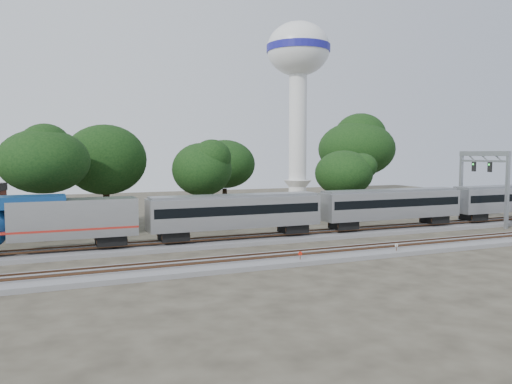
% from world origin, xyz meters
% --- Properties ---
extents(ground, '(160.00, 160.00, 0.00)m').
position_xyz_m(ground, '(0.00, 0.00, 0.00)').
color(ground, '#383328').
rests_on(ground, ground).
extents(track_far, '(160.00, 5.00, 0.73)m').
position_xyz_m(track_far, '(0.00, 6.00, 0.21)').
color(track_far, slate).
rests_on(track_far, ground).
extents(track_near, '(160.00, 5.00, 0.73)m').
position_xyz_m(track_near, '(0.00, -4.00, 0.21)').
color(track_near, slate).
rests_on(track_near, ground).
extents(train, '(95.53, 3.30, 4.86)m').
position_xyz_m(train, '(20.71, 6.00, 3.35)').
color(train, '#ACAEB3').
rests_on(train, ground).
extents(switch_stand_red, '(0.34, 0.12, 1.08)m').
position_xyz_m(switch_stand_red, '(2.17, -5.62, 0.69)').
color(switch_stand_red, '#512D19').
rests_on(switch_stand_red, ground).
extents(switch_stand_white, '(0.34, 0.06, 1.08)m').
position_xyz_m(switch_stand_white, '(12.15, -5.66, 0.69)').
color(switch_stand_white, '#512D19').
rests_on(switch_stand_white, ground).
extents(switch_lever, '(0.51, 0.32, 0.30)m').
position_xyz_m(switch_lever, '(6.92, -6.03, 0.15)').
color(switch_lever, '#512D19').
rests_on(switch_lever, ground).
extents(water_tower, '(13.31, 13.31, 36.85)m').
position_xyz_m(water_tower, '(31.88, 52.01, 27.30)').
color(water_tower, silver).
rests_on(water_tower, ground).
extents(signal_gantry, '(0.67, 7.96, 9.68)m').
position_xyz_m(signal_gantry, '(35.19, 6.00, 7.06)').
color(signal_gantry, gray).
rests_on(signal_gantry, ground).
extents(tree_2, '(8.67, 8.67, 12.23)m').
position_xyz_m(tree_2, '(-17.66, 15.03, 8.52)').
color(tree_2, black).
rests_on(tree_2, ground).
extents(tree_3, '(8.72, 8.72, 12.29)m').
position_xyz_m(tree_3, '(-10.51, 23.06, 8.56)').
color(tree_3, black).
rests_on(tree_3, ground).
extents(tree_4, '(7.53, 7.53, 10.62)m').
position_xyz_m(tree_4, '(0.16, 16.43, 7.39)').
color(tree_4, black).
rests_on(tree_4, ground).
extents(tree_5, '(7.96, 7.96, 11.22)m').
position_xyz_m(tree_5, '(6.68, 26.76, 7.81)').
color(tree_5, black).
rests_on(tree_5, ground).
extents(tree_6, '(6.78, 6.78, 9.56)m').
position_xyz_m(tree_6, '(20.33, 16.07, 6.65)').
color(tree_6, black).
rests_on(tree_6, ground).
extents(tree_7, '(10.26, 10.26, 14.47)m').
position_xyz_m(tree_7, '(29.01, 25.85, 10.09)').
color(tree_7, black).
rests_on(tree_7, ground).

